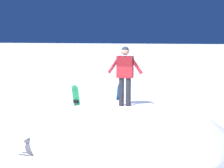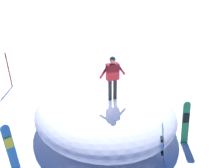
{
  "view_description": "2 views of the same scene",
  "coord_description": "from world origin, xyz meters",
  "views": [
    {
      "loc": [
        -7.67,
        -0.94,
        3.34
      ],
      "look_at": [
        0.1,
        0.89,
        2.01
      ],
      "focal_mm": 46.11,
      "sensor_mm": 36.0,
      "label": 1
    },
    {
      "loc": [
        6.95,
        -2.51,
        5.72
      ],
      "look_at": [
        -0.47,
        0.83,
        1.63
      ],
      "focal_mm": 36.64,
      "sensor_mm": 36.0,
      "label": 2
    }
  ],
  "objects": [
    {
      "name": "snowboard_secondary_upright",
      "position": [
        2.56,
        1.21,
        0.85
      ],
      "size": [
        0.36,
        0.33,
        1.65
      ],
      "color": "#2672BF",
      "rests_on": "ground"
    },
    {
      "name": "trail_marker_pole",
      "position": [
        -5.37,
        -2.93,
        1.02
      ],
      "size": [
        0.1,
        0.1,
        1.95
      ],
      "color": "#A51E19",
      "rests_on": "ground"
    },
    {
      "name": "backpack_near",
      "position": [
        -0.68,
        3.02,
        0.24
      ],
      "size": [
        0.29,
        0.62,
        0.47
      ],
      "color": "#4C4C51",
      "rests_on": "ground"
    },
    {
      "name": "ground",
      "position": [
        0.0,
        0.0,
        0.0
      ],
      "size": [
        240.0,
        240.0,
        0.0
      ],
      "primitive_type": "plane",
      "color": "white"
    },
    {
      "name": "snow_mound",
      "position": [
        -0.12,
        0.37,
        0.69
      ],
      "size": [
        7.26,
        7.03,
        1.37
      ],
      "primitive_type": "ellipsoid",
      "rotation": [
        0.0,
        0.0,
        0.38
      ],
      "color": "white",
      "rests_on": "ground"
    },
    {
      "name": "snowboard_primary_upright",
      "position": [
        0.68,
        -3.16,
        0.8
      ],
      "size": [
        0.38,
        0.33,
        1.55
      ],
      "color": "#2672BF",
      "rests_on": "ground"
    },
    {
      "name": "snowboarder_standing",
      "position": [
        0.21,
        0.55,
        2.38
      ],
      "size": [
        0.23,
        1.02,
        1.68
      ],
      "color": "black",
      "rests_on": "snow_mound"
    },
    {
      "name": "snowboard_tertiary_upright",
      "position": [
        1.94,
        2.64,
        0.83
      ],
      "size": [
        0.35,
        0.34,
        1.62
      ],
      "color": "#1E8C47",
      "rests_on": "ground"
    }
  ]
}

